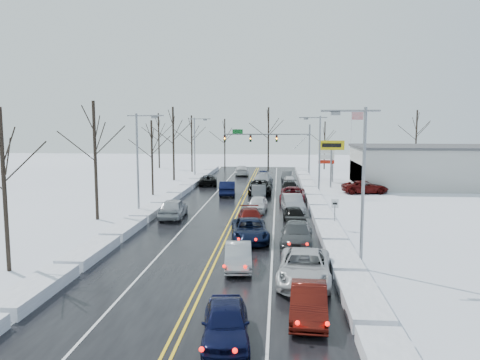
# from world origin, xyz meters

# --- Properties ---
(ground) EXTENTS (160.00, 160.00, 0.00)m
(ground) POSITION_xyz_m (0.00, 0.00, 0.00)
(ground) COLOR silver
(ground) RESTS_ON ground
(road_surface) EXTENTS (14.00, 84.00, 0.01)m
(road_surface) POSITION_xyz_m (0.00, 2.00, 0.01)
(road_surface) COLOR black
(road_surface) RESTS_ON ground
(snow_bank_left) EXTENTS (1.71, 72.00, 0.63)m
(snow_bank_left) POSITION_xyz_m (-7.60, 2.00, 0.00)
(snow_bank_left) COLOR white
(snow_bank_left) RESTS_ON ground
(snow_bank_right) EXTENTS (1.71, 72.00, 0.63)m
(snow_bank_right) POSITION_xyz_m (7.60, 2.00, 0.00)
(snow_bank_right) COLOR white
(snow_bank_right) RESTS_ON ground
(traffic_signal_mast) EXTENTS (13.28, 0.39, 8.00)m
(traffic_signal_mast) POSITION_xyz_m (3.45, 27.99, 5.48)
(traffic_signal_mast) COLOR slate
(traffic_signal_mast) RESTS_ON ground
(tires_plus_sign) EXTENTS (3.20, 0.34, 6.00)m
(tires_plus_sign) POSITION_xyz_m (10.50, 15.99, 4.99)
(tires_plus_sign) COLOR slate
(tires_plus_sign) RESTS_ON ground
(used_vehicles_sign) EXTENTS (2.20, 0.22, 4.65)m
(used_vehicles_sign) POSITION_xyz_m (10.50, 22.00, 3.32)
(used_vehicles_sign) COLOR slate
(used_vehicles_sign) RESTS_ON ground
(speed_limit_sign) EXTENTS (0.55, 0.09, 2.35)m
(speed_limit_sign) POSITION_xyz_m (8.20, -8.00, 1.63)
(speed_limit_sign) COLOR slate
(speed_limit_sign) RESTS_ON ground
(flagpole) EXTENTS (1.87, 1.20, 10.00)m
(flagpole) POSITION_xyz_m (15.17, 30.00, 5.93)
(flagpole) COLOR silver
(flagpole) RESTS_ON ground
(dealership_building) EXTENTS (20.40, 12.40, 5.30)m
(dealership_building) POSITION_xyz_m (23.98, 18.00, 2.66)
(dealership_building) COLOR #AFAFAA
(dealership_building) RESTS_ON ground
(streetlight_se) EXTENTS (3.20, 0.25, 9.00)m
(streetlight_se) POSITION_xyz_m (8.30, -18.00, 5.31)
(streetlight_se) COLOR slate
(streetlight_se) RESTS_ON ground
(streetlight_ne) EXTENTS (3.20, 0.25, 9.00)m
(streetlight_ne) POSITION_xyz_m (8.30, 10.00, 5.31)
(streetlight_ne) COLOR slate
(streetlight_ne) RESTS_ON ground
(streetlight_sw) EXTENTS (3.20, 0.25, 9.00)m
(streetlight_sw) POSITION_xyz_m (-8.30, -4.00, 5.31)
(streetlight_sw) COLOR slate
(streetlight_sw) RESTS_ON ground
(streetlight_nw) EXTENTS (3.20, 0.25, 9.00)m
(streetlight_nw) POSITION_xyz_m (-8.30, 24.00, 5.31)
(streetlight_nw) COLOR slate
(streetlight_nw) RESTS_ON ground
(tree_left_a) EXTENTS (3.60, 3.60, 9.00)m
(tree_left_a) POSITION_xyz_m (-11.00, -20.00, 6.29)
(tree_left_a) COLOR #2D231C
(tree_left_a) RESTS_ON ground
(tree_left_b) EXTENTS (4.00, 4.00, 10.00)m
(tree_left_b) POSITION_xyz_m (-11.50, -6.00, 6.99)
(tree_left_b) COLOR #2D231C
(tree_left_b) RESTS_ON ground
(tree_left_c) EXTENTS (3.40, 3.40, 8.50)m
(tree_left_c) POSITION_xyz_m (-10.50, 8.00, 5.94)
(tree_left_c) COLOR #2D231C
(tree_left_c) RESTS_ON ground
(tree_left_d) EXTENTS (4.20, 4.20, 10.50)m
(tree_left_d) POSITION_xyz_m (-11.20, 22.00, 7.33)
(tree_left_d) COLOR #2D231C
(tree_left_d) RESTS_ON ground
(tree_left_e) EXTENTS (3.80, 3.80, 9.50)m
(tree_left_e) POSITION_xyz_m (-10.80, 34.00, 6.64)
(tree_left_e) COLOR #2D231C
(tree_left_e) RESTS_ON ground
(tree_far_a) EXTENTS (4.00, 4.00, 10.00)m
(tree_far_a) POSITION_xyz_m (-18.00, 40.00, 6.99)
(tree_far_a) COLOR #2D231C
(tree_far_a) RESTS_ON ground
(tree_far_b) EXTENTS (3.60, 3.60, 9.00)m
(tree_far_b) POSITION_xyz_m (-6.00, 41.00, 6.29)
(tree_far_b) COLOR #2D231C
(tree_far_b) RESTS_ON ground
(tree_far_c) EXTENTS (4.40, 4.40, 11.00)m
(tree_far_c) POSITION_xyz_m (2.00, 39.00, 7.68)
(tree_far_c) COLOR #2D231C
(tree_far_c) RESTS_ON ground
(tree_far_d) EXTENTS (3.40, 3.40, 8.50)m
(tree_far_d) POSITION_xyz_m (12.00, 40.50, 5.94)
(tree_far_d) COLOR #2D231C
(tree_far_d) RESTS_ON ground
(tree_far_e) EXTENTS (4.20, 4.20, 10.50)m
(tree_far_e) POSITION_xyz_m (28.00, 41.00, 7.33)
(tree_far_e) COLOR #2D231C
(tree_far_e) RESTS_ON ground
(queued_car_0) EXTENTS (2.18, 4.48, 1.47)m
(queued_car_0) POSITION_xyz_m (1.93, -27.43, 0.00)
(queued_car_0) COLOR black
(queued_car_0) RESTS_ON ground
(queued_car_1) EXTENTS (1.83, 4.31, 1.38)m
(queued_car_1) POSITION_xyz_m (1.62, -18.44, 0.00)
(queued_car_1) COLOR #9DA1A5
(queued_car_1) RESTS_ON ground
(queued_car_2) EXTENTS (3.09, 5.60, 1.48)m
(queued_car_2) POSITION_xyz_m (1.88, -12.11, 0.00)
(queued_car_2) COLOR black
(queued_car_2) RESTS_ON ground
(queued_car_3) EXTENTS (2.42, 4.89, 1.37)m
(queued_car_3) POSITION_xyz_m (1.65, -7.51, 0.00)
(queued_car_3) COLOR #520D0A
(queued_car_3) RESTS_ON ground
(queued_car_4) EXTENTS (1.99, 4.28, 1.42)m
(queued_car_4) POSITION_xyz_m (1.92, -1.39, 0.00)
(queued_car_4) COLOR white
(queued_car_4) RESTS_ON ground
(queued_car_5) EXTENTS (1.71, 4.42, 1.43)m
(queued_car_5) POSITION_xyz_m (1.72, 6.29, 0.00)
(queued_car_5) COLOR #444649
(queued_car_5) RESTS_ON ground
(queued_car_6) EXTENTS (2.85, 5.84, 1.60)m
(queued_car_6) POSITION_xyz_m (1.69, 9.86, 0.00)
(queued_car_6) COLOR black
(queued_car_6) RESTS_ON ground
(queued_car_7) EXTENTS (2.94, 5.79, 1.61)m
(queued_car_7) POSITION_xyz_m (1.77, 16.65, 0.00)
(queued_car_7) COLOR #ADAFB5
(queued_car_7) RESTS_ON ground
(queued_car_8) EXTENTS (1.84, 4.41, 1.49)m
(queued_car_8) POSITION_xyz_m (1.62, 23.01, 0.00)
(queued_car_8) COLOR black
(queued_car_8) RESTS_ON ground
(queued_car_9) EXTENTS (1.75, 4.38, 1.42)m
(queued_car_9) POSITION_xyz_m (5.15, -25.06, 0.00)
(queued_car_9) COLOR #470E09
(queued_car_9) RESTS_ON ground
(queued_car_10) EXTENTS (3.08, 5.91, 1.59)m
(queued_car_10) POSITION_xyz_m (5.21, -20.56, 0.00)
(queued_car_10) COLOR silver
(queued_car_10) RESTS_ON ground
(queued_car_11) EXTENTS (2.40, 5.29, 1.50)m
(queued_car_11) POSITION_xyz_m (5.09, -13.12, 0.00)
(queued_car_11) COLOR #3D4042
(queued_car_11) RESTS_ON ground
(queued_car_12) EXTENTS (2.00, 4.21, 1.39)m
(queued_car_12) POSITION_xyz_m (5.18, -6.38, 0.00)
(queued_car_12) COLOR black
(queued_car_12) RESTS_ON ground
(queued_car_13) EXTENTS (2.19, 5.05, 1.62)m
(queued_car_13) POSITION_xyz_m (5.17, -1.12, 0.00)
(queued_car_13) COLOR gray
(queued_car_13) RESTS_ON ground
(queued_car_14) EXTENTS (2.84, 5.67, 1.54)m
(queued_car_14) POSITION_xyz_m (5.32, 4.42, 0.00)
(queued_car_14) COLOR #550B12
(queued_car_14) RESTS_ON ground
(queued_car_15) EXTENTS (1.98, 4.82, 1.40)m
(queued_car_15) POSITION_xyz_m (5.19, 10.33, 0.00)
(queued_car_15) COLOR black
(queued_car_15) RESTS_ON ground
(queued_car_16) EXTENTS (1.81, 3.98, 1.32)m
(queued_car_16) POSITION_xyz_m (5.33, 16.94, 0.00)
(queued_car_16) COLOR silver
(queued_car_16) RESTS_ON ground
(queued_car_17) EXTENTS (1.75, 4.16, 1.34)m
(queued_car_17) POSITION_xyz_m (5.07, 22.81, 0.00)
(queued_car_17) COLOR #424547
(queued_car_17) RESTS_ON ground
(oncoming_car_0) EXTENTS (2.16, 5.12, 1.64)m
(oncoming_car_0) POSITION_xyz_m (-1.95, 8.42, 0.00)
(oncoming_car_0) COLOR black
(oncoming_car_0) RESTS_ON ground
(oncoming_car_1) EXTENTS (2.95, 5.26, 1.39)m
(oncoming_car_1) POSITION_xyz_m (-5.43, 16.83, 0.00)
(oncoming_car_1) COLOR black
(oncoming_car_1) RESTS_ON ground
(oncoming_car_2) EXTENTS (2.58, 5.46, 1.54)m
(oncoming_car_2) POSITION_xyz_m (-1.93, 29.18, 0.00)
(oncoming_car_2) COLOR white
(oncoming_car_2) RESTS_ON ground
(oncoming_car_3) EXTENTS (2.21, 5.11, 1.71)m
(oncoming_car_3) POSITION_xyz_m (-5.21, -4.80, 0.00)
(oncoming_car_3) COLOR #ACAFB4
(oncoming_car_3) RESTS_ON ground
(parked_car_0) EXTENTS (5.62, 3.15, 1.48)m
(parked_car_0) POSITION_xyz_m (13.97, 11.26, 0.00)
(parked_car_0) COLOR #430908
(parked_car_0) RESTS_ON ground
(parked_car_1) EXTENTS (2.45, 5.88, 1.70)m
(parked_car_1) POSITION_xyz_m (16.92, 15.01, 0.00)
(parked_car_1) COLOR #45474A
(parked_car_1) RESTS_ON ground
(parked_car_2) EXTENTS (2.02, 4.62, 1.55)m
(parked_car_2) POSITION_xyz_m (15.12, 21.14, 0.00)
(parked_car_2) COLOR black
(parked_car_2) RESTS_ON ground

